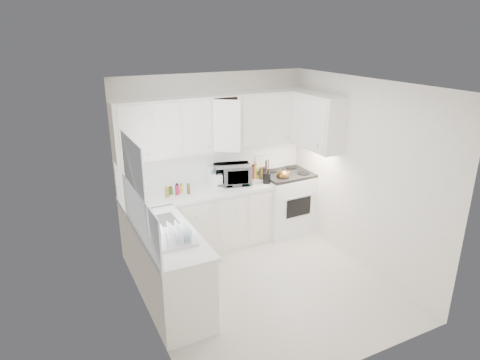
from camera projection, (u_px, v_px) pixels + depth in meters
floor at (264, 285)px, 5.54m from camera, size 3.20×3.20×0.00m
ceiling at (268, 84)px, 4.67m from camera, size 3.20×3.20×0.00m
wall_back at (214, 159)px, 6.45m from camera, size 3.00×0.00×3.00m
wall_front at (355, 252)px, 3.76m from camera, size 3.00×0.00×3.00m
wall_left at (143, 217)px, 4.47m from camera, size 0.00×3.20×3.20m
wall_right at (361, 175)px, 5.74m from camera, size 0.00×3.20×3.20m
window_blinds at (135, 184)px, 4.69m from camera, size 0.06×0.96×1.06m
lower_cabinets_back at (199, 222)px, 6.32m from camera, size 2.22×0.60×0.90m
lower_cabinets_left at (169, 270)px, 5.06m from camera, size 0.60×1.60×0.90m
countertop_back at (198, 193)px, 6.15m from camera, size 2.24×0.64×0.05m
countertop_left at (168, 235)px, 4.90m from camera, size 0.64×1.62×0.05m
backsplash_back at (214, 164)px, 6.47m from camera, size 2.98×0.02×0.55m
backsplash_left at (140, 216)px, 4.67m from camera, size 0.02×1.60×0.55m
upper_cabinets_back at (218, 149)px, 6.25m from camera, size 3.00×0.33×0.80m
upper_cabinets_right at (316, 148)px, 6.29m from camera, size 0.33×0.90×0.80m
sink at (158, 212)px, 5.15m from camera, size 0.42×0.38×0.30m
stove at (286, 194)px, 6.88m from camera, size 0.86×0.72×1.29m
tea_kettle at (283, 175)px, 6.53m from camera, size 0.26×0.23×0.22m
frying_pan at (291, 171)px, 6.98m from camera, size 0.27×0.41×0.04m
microwave at (232, 172)px, 6.38m from camera, size 0.60×0.44×0.37m
rice_cooker at (218, 178)px, 6.31m from camera, size 0.28×0.28×0.25m
paper_towel at (211, 175)px, 6.40m from camera, size 0.12×0.12×0.27m
utensil_crock at (267, 171)px, 6.41m from camera, size 0.13×0.13×0.38m
dish_rack at (174, 234)px, 4.60m from camera, size 0.46×0.35×0.25m
spice_left_0 at (165, 189)px, 6.04m from camera, size 0.06×0.06×0.13m
spice_left_1 at (172, 190)px, 6.00m from camera, size 0.06×0.06×0.13m
spice_left_2 at (175, 188)px, 6.10m from camera, size 0.06×0.06×0.13m
spice_left_3 at (182, 189)px, 6.06m from camera, size 0.06×0.06×0.13m
spice_left_4 at (185, 186)px, 6.17m from camera, size 0.06×0.06×0.13m
sauce_right_0 at (251, 172)px, 6.67m from camera, size 0.06×0.06×0.19m
sauce_right_1 at (256, 173)px, 6.64m from camera, size 0.06×0.06×0.19m
sauce_right_2 at (257, 171)px, 6.71m from camera, size 0.06×0.06×0.19m
sauce_right_3 at (262, 172)px, 6.68m from camera, size 0.06×0.06×0.19m
sauce_right_4 at (263, 170)px, 6.76m from camera, size 0.06×0.06×0.19m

